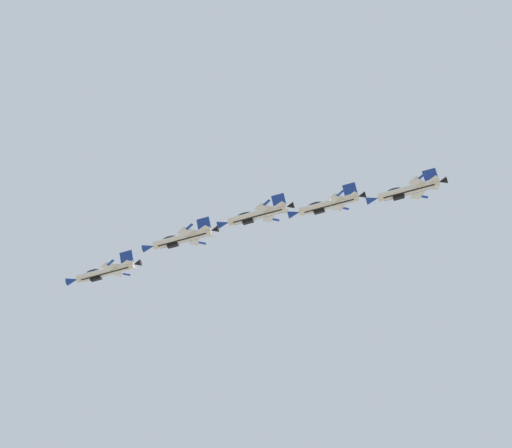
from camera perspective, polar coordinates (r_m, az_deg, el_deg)
The scene contains 5 objects.
fighter_jet_lead at distance 176.11m, azimuth -10.04°, elevation -3.16°, with size 15.70×7.73×7.43m.
fighter_jet_left_wing at distance 172.24m, azimuth -5.00°, elevation -0.97°, with size 15.70×7.97×7.00m.
fighter_jet_right_wing at distance 171.72m, azimuth 0.01°, elevation 0.60°, with size 15.70×7.91×7.07m.
fighter_jet_left_outer at distance 171.49m, azimuth 4.76°, elevation 1.29°, with size 15.70×7.69×7.49m.
fighter_jet_right_outer at distance 168.48m, azimuth 9.99°, elevation 2.21°, with size 15.70×8.15×6.79m.
Camera 1 is at (-0.75, -5.36, 1.88)m, focal length 60.26 mm.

